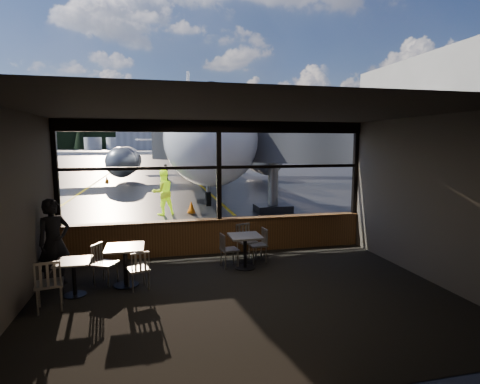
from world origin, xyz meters
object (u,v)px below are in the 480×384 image
object	(u,v)px
chair_near_e	(257,245)
chair_mid_w	(106,264)
airliner	(195,108)
passenger	(54,242)
chair_mid_s	(138,269)
chair_near_n	(247,242)
cafe_table_mid	(126,266)
chair_near_w	(230,250)
cafe_table_left	(74,278)
ground_crew	(163,192)
cafe_table_near	(245,252)
cone_wing	(107,180)
chair_left_s	(49,284)
jet_bridge	(281,156)
cone_nose	(191,207)

from	to	relation	value
chair_near_e	chair_mid_w	world-z (taller)	chair_mid_w
airliner	passenger	distance (m)	22.89
chair_mid_s	chair_near_n	bearing A→B (deg)	10.92
cafe_table_mid	chair_near_w	world-z (taller)	cafe_table_mid
cafe_table_mid	passenger	world-z (taller)	passenger
airliner	chair_mid_s	xyz separation A→B (m)	(-3.58, -22.39, -5.29)
cafe_table_left	chair_near_n	xyz separation A→B (m)	(3.79, 1.50, 0.10)
airliner	cafe_table_left	xyz separation A→B (m)	(-4.77, -22.46, -5.35)
chair_near_w	chair_mid_w	world-z (taller)	chair_mid_w
ground_crew	airliner	bearing A→B (deg)	-121.73
cafe_table_near	chair_near_e	xyz separation A→B (m)	(0.41, 0.40, 0.03)
airliner	cone_wing	xyz separation A→B (m)	(-6.71, -0.36, -5.46)
airliner	cone_wing	bearing A→B (deg)	-173.47
chair_mid_s	chair_left_s	size ratio (longest dim) A/B	0.87
airliner	chair_near_e	xyz separation A→B (m)	(-0.78, -21.24, -5.27)
chair_left_s	chair_near_w	bearing A→B (deg)	12.83
passenger	cone_wing	size ratio (longest dim) A/B	3.82
airliner	passenger	xyz separation A→B (m)	(-5.26, -21.75, -4.80)
chair_near_n	chair_left_s	distance (m)	4.58
jet_bridge	chair_left_s	xyz separation A→B (m)	(-7.10, -8.29, -1.93)
airliner	cafe_table_mid	bearing A→B (deg)	-96.39
chair_near_w	chair_left_s	size ratio (longest dim) A/B	0.87
jet_bridge	chair_mid_s	bearing A→B (deg)	-126.30
chair_near_w	chair_left_s	world-z (taller)	chair_left_s
jet_bridge	cafe_table_near	world-z (taller)	jet_bridge
chair_mid_w	cafe_table_mid	bearing A→B (deg)	90.68
chair_mid_w	chair_near_e	bearing A→B (deg)	128.09
cafe_table_mid	chair_near_w	xyz separation A→B (m)	(2.32, 0.72, -0.01)
cafe_table_left	cone_nose	world-z (taller)	cafe_table_left
chair_near_w	passenger	world-z (taller)	passenger
chair_near_e	chair_near_n	xyz separation A→B (m)	(-0.20, 0.29, 0.02)
chair_near_n	cone_wing	xyz separation A→B (m)	(-5.73, 20.59, -0.21)
chair_mid_w	cone_nose	bearing A→B (deg)	-171.48
airliner	cafe_table_mid	world-z (taller)	airliner
chair_near_e	cafe_table_left	bearing A→B (deg)	101.99
cone_nose	airliner	bearing A→B (deg)	83.06
chair_near_e	chair_near_w	world-z (taller)	chair_near_e
cafe_table_left	passenger	distance (m)	1.02
passenger	airliner	bearing A→B (deg)	38.82
airliner	cafe_table_mid	size ratio (longest dim) A/B	44.83
chair_near_e	ground_crew	xyz separation A→B (m)	(-2.12, 6.92, 0.51)
chair_mid_w	chair_left_s	world-z (taller)	chair_left_s
chair_mid_s	passenger	bearing A→B (deg)	140.98
chair_mid_w	cone_nose	size ratio (longest dim) A/B	1.72
cone_nose	cafe_table_mid	bearing A→B (deg)	-104.87
airliner	chair_left_s	distance (m)	24.15
chair_near_w	chair_mid_w	xyz separation A→B (m)	(-2.73, -0.52, 0.02)
chair_mid_w	chair_near_w	bearing A→B (deg)	127.24
airliner	chair_near_w	world-z (taller)	airliner
chair_mid_w	chair_left_s	bearing A→B (deg)	-10.22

